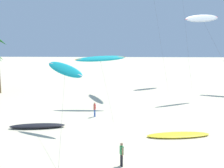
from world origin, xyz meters
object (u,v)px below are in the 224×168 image
Objects in this scene: flying_kite_1 at (65,69)px; person_near_right at (95,109)px; flying_kite_6 at (202,18)px; grounded_kite_0 at (178,135)px; flying_kite_3 at (100,59)px; grounded_kite_1 at (37,126)px; person_far_watcher at (122,153)px.

person_near_right is (2.50, 4.05, -5.08)m from flying_kite_1.
flying_kite_6 is 22.50m from grounded_kite_0.
flying_kite_3 is at bearing 74.06° from flying_kite_1.
grounded_kite_1 is (-2.97, -0.40, -5.81)m from flying_kite_1.
flying_kite_1 is at bearing -138.83° from flying_kite_6.
person_near_right is at bearing 58.29° from flying_kite_1.
person_far_watcher is (3.11, -18.03, -5.59)m from flying_kite_3.
person_near_right is (-0.19, -5.39, -5.59)m from flying_kite_3.
person_far_watcher reaches higher than grounded_kite_1.
flying_kite_1 is at bearing 7.72° from grounded_kite_1.
flying_kite_3 is at bearing 87.94° from person_near_right.
grounded_kite_0 is (-6.63, -17.74, -12.16)m from flying_kite_6.
flying_kite_3 reaches higher than person_near_right.
person_far_watcher reaches higher than person_near_right.
person_far_watcher is (-5.27, -6.35, 0.82)m from grounded_kite_0.
flying_kite_3 is (2.69, 9.43, 0.51)m from flying_kite_1.
grounded_kite_0 is 3.53× the size of person_far_watcher.
grounded_kite_1 is at bearing -119.92° from flying_kite_3.
person_near_right is at bearing 104.64° from person_far_watcher.
grounded_kite_1 is (-14.04, 1.85, 0.08)m from grounded_kite_0.
flying_kite_1 is 6.53× the size of person_far_watcher.
flying_kite_6 is 7.57× the size of person_far_watcher.
grounded_kite_1 is 3.31× the size of person_near_right.
person_far_watcher is at bearing -129.70° from grounded_kite_0.
flying_kite_1 reaches higher than person_far_watcher.
flying_kite_3 reaches higher than person_far_watcher.
flying_kite_6 reaches higher than grounded_kite_1.
person_far_watcher is (3.30, -12.65, 0.01)m from person_near_right.
flying_kite_1 is 6.58× the size of person_near_right.
flying_kite_6 is (15.01, 6.05, 5.76)m from flying_kite_3.
flying_kite_6 is 22.15m from person_near_right.
grounded_kite_1 is at bearing 136.93° from person_far_watcher.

